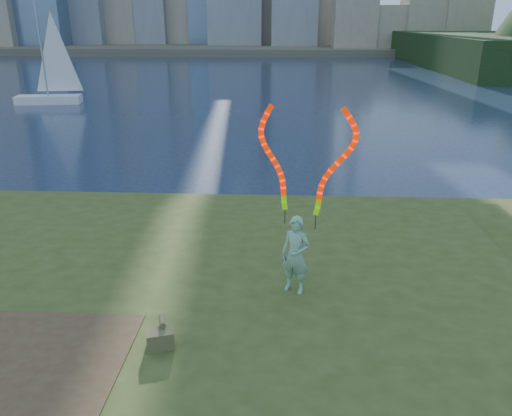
{
  "coord_description": "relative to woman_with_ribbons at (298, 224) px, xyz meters",
  "views": [
    {
      "loc": [
        1.8,
        -9.38,
        5.87
      ],
      "look_at": [
        1.28,
        1.0,
        1.91
      ],
      "focal_mm": 35.0,
      "sensor_mm": 36.0,
      "label": 1
    }
  ],
  "objects": [
    {
      "name": "woman_with_ribbons",
      "position": [
        0.0,
        0.0,
        0.0
      ],
      "size": [
        1.85,
        0.88,
        3.96
      ],
      "rotation": [
        0.0,
        0.0,
        -0.43
      ],
      "color": "#1C6940",
      "rests_on": "grassy_knoll"
    },
    {
      "name": "grassy_knoll",
      "position": [
        -2.15,
        -1.66,
        -1.88
      ],
      "size": [
        20.0,
        18.0,
        0.8
      ],
      "color": "#364518",
      "rests_on": "ground"
    },
    {
      "name": "sailboat",
      "position": [
        -17.18,
        27.58,
        -0.96
      ],
      "size": [
        4.9,
        2.18,
        7.35
      ],
      "rotation": [
        0.0,
        0.0,
        0.16
      ],
      "color": "white",
      "rests_on": "ground"
    },
    {
      "name": "canvas_bag",
      "position": [
        -2.26,
        -1.96,
        -1.25
      ],
      "size": [
        0.51,
        0.57,
        0.42
      ],
      "rotation": [
        0.0,
        0.0,
        0.29
      ],
      "color": "#464D29",
      "rests_on": "grassy_knoll"
    },
    {
      "name": "ground",
      "position": [
        -2.15,
        0.63,
        -2.22
      ],
      "size": [
        320.0,
        320.0,
        0.0
      ],
      "primitive_type": "plane",
      "color": "#19253E",
      "rests_on": "ground"
    },
    {
      "name": "far_shore",
      "position": [
        -2.15,
        95.63,
        -1.62
      ],
      "size": [
        320.0,
        40.0,
        1.2
      ],
      "primitive_type": "cube",
      "color": "#4E4939",
      "rests_on": "ground"
    },
    {
      "name": "dirt_patch",
      "position": [
        -4.35,
        -2.57,
        -1.41
      ],
      "size": [
        3.2,
        3.0,
        0.02
      ],
      "primitive_type": "cube",
      "color": "#47331E",
      "rests_on": "grassy_knoll"
    }
  ]
}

